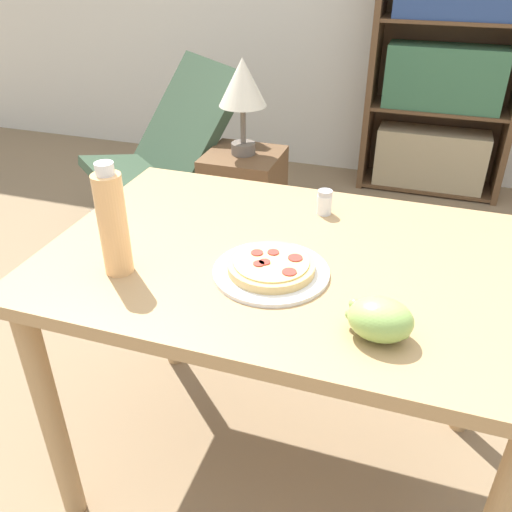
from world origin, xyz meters
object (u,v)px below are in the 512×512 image
object	(u,v)px
bookshelf	(445,74)
table_lamp	(243,87)
lounge_chair_near	(163,184)
grape_bunch	(380,320)
pizza_on_plate	(270,268)
side_table	(244,209)
drink_bottle	(113,223)
salt_shaker	(325,202)

from	to	relation	value
bookshelf	table_lamp	distance (m)	1.46
lounge_chair_near	bookshelf	xyz separation A→B (m)	(1.32, 1.07, 0.43)
grape_bunch	bookshelf	xyz separation A→B (m)	(0.06, 2.58, -0.09)
pizza_on_plate	table_lamp	distance (m)	1.33
bookshelf	side_table	xyz separation A→B (m)	(-0.82, -1.20, -0.44)
grape_bunch	side_table	xyz separation A→B (m)	(-0.76, 1.38, -0.53)
table_lamp	side_table	bearing A→B (deg)	0.00
grape_bunch	table_lamp	size ratio (longest dim) A/B	0.31
grape_bunch	bookshelf	size ratio (longest dim) A/B	0.09
drink_bottle	side_table	world-z (taller)	drink_bottle
bookshelf	table_lamp	size ratio (longest dim) A/B	3.60
lounge_chair_near	table_lamp	distance (m)	0.77
salt_shaker	pizza_on_plate	bearing A→B (deg)	-99.07
lounge_chair_near	side_table	world-z (taller)	lounge_chair_near
pizza_on_plate	salt_shaker	size ratio (longest dim) A/B	3.87
side_table	table_lamp	xyz separation A→B (m)	(0.00, 0.00, 0.58)
salt_shaker	lounge_chair_near	distance (m)	1.56
grape_bunch	table_lamp	bearing A→B (deg)	118.94
pizza_on_plate	grape_bunch	xyz separation A→B (m)	(0.26, -0.15, 0.03)
drink_bottle	table_lamp	bearing A→B (deg)	97.29
drink_bottle	side_table	xyz separation A→B (m)	(-0.17, 1.33, -0.61)
drink_bottle	lounge_chair_near	xyz separation A→B (m)	(-0.67, 1.46, -0.61)
salt_shaker	side_table	xyz separation A→B (m)	(-0.55, 0.90, -0.52)
salt_shaker	drink_bottle	bearing A→B (deg)	-131.45
salt_shaker	lounge_chair_near	world-z (taller)	lounge_chair_near
grape_bunch	drink_bottle	xyz separation A→B (m)	(-0.59, 0.05, 0.08)
grape_bunch	side_table	size ratio (longest dim) A/B	0.23
lounge_chair_near	table_lamp	xyz separation A→B (m)	(0.50, -0.13, 0.57)
drink_bottle	salt_shaker	size ratio (longest dim) A/B	3.83
grape_bunch	salt_shaker	bearing A→B (deg)	113.43
grape_bunch	drink_bottle	bearing A→B (deg)	175.04
pizza_on_plate	table_lamp	bearing A→B (deg)	112.08
pizza_on_plate	table_lamp	world-z (taller)	table_lamp
pizza_on_plate	lounge_chair_near	world-z (taller)	lounge_chair_near
pizza_on_plate	bookshelf	world-z (taller)	bookshelf
bookshelf	side_table	distance (m)	1.52
drink_bottle	pizza_on_plate	bearing A→B (deg)	16.53
drink_bottle	table_lamp	distance (m)	1.34
bookshelf	salt_shaker	bearing A→B (deg)	-97.35
pizza_on_plate	drink_bottle	distance (m)	0.36
pizza_on_plate	salt_shaker	world-z (taller)	salt_shaker
grape_bunch	lounge_chair_near	size ratio (longest dim) A/B	0.13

